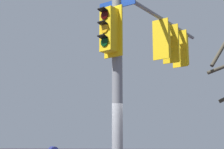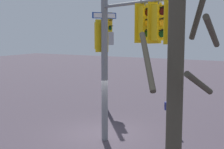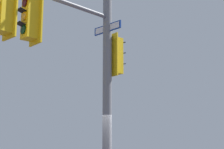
{
  "view_description": "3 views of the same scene",
  "coord_description": "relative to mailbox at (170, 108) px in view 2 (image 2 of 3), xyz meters",
  "views": [
    {
      "loc": [
        -7.67,
        -1.35,
        1.72
      ],
      "look_at": [
        0.2,
        -0.39,
        3.19
      ],
      "focal_mm": 53.47,
      "sensor_mm": 36.0,
      "label": 1
    },
    {
      "loc": [
        7.07,
        -11.79,
        4.45
      ],
      "look_at": [
        0.55,
        -0.11,
        2.69
      ],
      "focal_mm": 52.5,
      "sensor_mm": 36.0,
      "label": 2
    },
    {
      "loc": [
        9.33,
        2.33,
        1.84
      ],
      "look_at": [
        0.06,
        -0.46,
        3.74
      ],
      "focal_mm": 52.59,
      "sensor_mm": 36.0,
      "label": 3
    }
  ],
  "objects": [
    {
      "name": "ground_plane",
      "position": [
        -2.44,
        -1.69,
        -1.11
      ],
      "size": [
        80.0,
        80.0,
        0.0
      ],
      "primitive_type": "plane",
      "color": "#352E37"
    },
    {
      "name": "main_signal_pole_assembly",
      "position": [
        -0.94,
        -2.67,
        3.69
      ],
      "size": [
        5.14,
        4.79,
        9.03
      ],
      "rotation": [
        0.0,
        0.0,
        5.78
      ],
      "color": "slate",
      "rests_on": "ground"
    },
    {
      "name": "secondary_pole_assembly",
      "position": [
        -4.92,
        2.97,
        2.89
      ],
      "size": [
        0.75,
        0.51,
        7.12
      ],
      "rotation": [
        0.0,
        0.0,
        5.96
      ],
      "color": "slate",
      "rests_on": "ground"
    },
    {
      "name": "mailbox",
      "position": [
        0.0,
        0.0,
        0.0
      ],
      "size": [
        0.5,
        0.42,
        1.41
      ],
      "rotation": [
        0.0,
        0.0,
        2.05
      ],
      "color": "#4C3823",
      "rests_on": "ground"
    },
    {
      "name": "bare_tree_behind_pole",
      "position": [
        2.24,
        -6.04,
        1.79
      ],
      "size": [
        1.95,
        1.9,
        5.78
      ],
      "color": "#433E32",
      "rests_on": "ground"
    }
  ]
}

